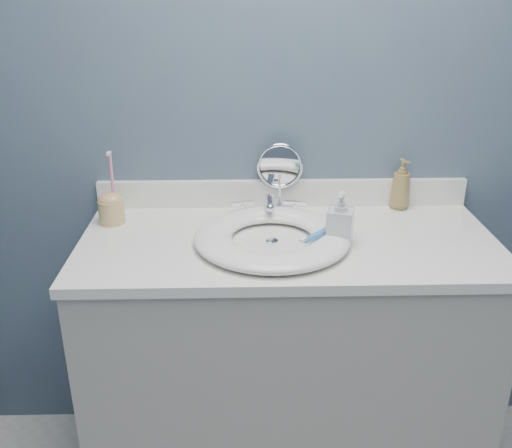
{
  "coord_description": "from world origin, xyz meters",
  "views": [
    {
      "loc": [
        -0.14,
        -0.54,
        1.58
      ],
      "look_at": [
        -0.1,
        0.94,
        0.94
      ],
      "focal_mm": 40.0,
      "sensor_mm": 36.0,
      "label": 1
    }
  ],
  "objects_px": {
    "soap_bottle_amber": "(401,184)",
    "toothbrush_holder": "(111,207)",
    "soap_bottle_clear": "(340,219)",
    "makeup_mirror": "(280,173)"
  },
  "relations": [
    {
      "from": "soap_bottle_amber",
      "to": "toothbrush_holder",
      "type": "bearing_deg",
      "value": 160.1
    },
    {
      "from": "soap_bottle_clear",
      "to": "toothbrush_holder",
      "type": "height_order",
      "value": "toothbrush_holder"
    },
    {
      "from": "makeup_mirror",
      "to": "soap_bottle_clear",
      "type": "xyz_separation_m",
      "value": [
        0.15,
        -0.28,
        -0.04
      ]
    },
    {
      "from": "soap_bottle_amber",
      "to": "soap_bottle_clear",
      "type": "relative_size",
      "value": 1.07
    },
    {
      "from": "makeup_mirror",
      "to": "toothbrush_holder",
      "type": "distance_m",
      "value": 0.54
    },
    {
      "from": "makeup_mirror",
      "to": "soap_bottle_amber",
      "type": "relative_size",
      "value": 1.33
    },
    {
      "from": "makeup_mirror",
      "to": "soap_bottle_amber",
      "type": "height_order",
      "value": "makeup_mirror"
    },
    {
      "from": "soap_bottle_clear",
      "to": "toothbrush_holder",
      "type": "xyz_separation_m",
      "value": [
        -0.68,
        0.17,
        -0.03
      ]
    },
    {
      "from": "makeup_mirror",
      "to": "toothbrush_holder",
      "type": "bearing_deg",
      "value": -164.98
    },
    {
      "from": "soap_bottle_amber",
      "to": "soap_bottle_clear",
      "type": "height_order",
      "value": "soap_bottle_amber"
    }
  ]
}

